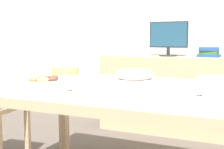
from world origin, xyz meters
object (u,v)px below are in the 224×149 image
at_px(cake_chocolate_round, 65,72).
at_px(book_stack, 209,52).
at_px(tealight_near_front, 199,96).
at_px(computer_monitor, 168,39).
at_px(pastry_platter, 43,80).
at_px(tealight_centre, 70,92).
at_px(cake_golden_bundt, 134,75).
at_px(plate_stack, 215,82).

bearing_deg(cake_chocolate_round, book_stack, 49.17).
bearing_deg(tealight_near_front, book_stack, 95.94).
height_order(computer_monitor, pastry_platter, computer_monitor).
bearing_deg(tealight_centre, cake_chocolate_round, 124.55).
height_order(book_stack, tealight_near_front, book_stack).
height_order(pastry_platter, tealight_centre, pastry_platter).
xyz_separation_m(cake_chocolate_round, pastry_platter, (0.08, -0.40, -0.02)).
xyz_separation_m(book_stack, pastry_platter, (-0.93, -1.57, -0.16)).
distance_m(book_stack, tealight_near_front, 1.77).
bearing_deg(cake_chocolate_round, pastry_platter, -79.17).
relative_size(pastry_platter, tealight_near_front, 7.88).
relative_size(computer_monitor, cake_golden_bundt, 1.44).
relative_size(plate_stack, tealight_near_front, 5.25).
bearing_deg(cake_golden_bundt, tealight_near_front, -44.20).
relative_size(computer_monitor, tealight_near_front, 10.60).
height_order(book_stack, pastry_platter, book_stack).
distance_m(cake_golden_bundt, tealight_near_front, 0.78).
bearing_deg(cake_chocolate_round, tealight_centre, -55.45).
bearing_deg(tealight_near_front, computer_monitor, 109.30).
xyz_separation_m(cake_golden_bundt, pastry_platter, (-0.56, -0.36, -0.02)).
distance_m(book_stack, cake_chocolate_round, 1.55).
distance_m(cake_golden_bundt, plate_stack, 0.60).
bearing_deg(tealight_centre, pastry_platter, 142.22).
height_order(cake_golden_bundt, pastry_platter, cake_golden_bundt).
xyz_separation_m(cake_golden_bundt, tealight_near_front, (0.56, -0.54, -0.03)).
xyz_separation_m(book_stack, cake_golden_bundt, (-0.37, -1.21, -0.13)).
relative_size(computer_monitor, pastry_platter, 1.34).
distance_m(tealight_centre, tealight_near_front, 0.70).
relative_size(book_stack, tealight_near_front, 5.83).
bearing_deg(book_stack, computer_monitor, -179.81).
bearing_deg(book_stack, pastry_platter, -120.64).
bearing_deg(tealight_centre, tealight_near_front, 12.59).
relative_size(computer_monitor, plate_stack, 2.02).
distance_m(book_stack, cake_golden_bundt, 1.28).
xyz_separation_m(cake_chocolate_round, plate_stack, (1.22, -0.19, 0.00)).
height_order(cake_chocolate_round, tealight_near_front, cake_chocolate_round).
xyz_separation_m(cake_golden_bundt, tealight_centre, (-0.13, -0.69, -0.03)).
bearing_deg(tealight_near_front, tealight_centre, -167.41).
bearing_deg(book_stack, tealight_near_front, -84.06).
bearing_deg(cake_golden_bundt, book_stack, 72.89).
distance_m(computer_monitor, cake_golden_bundt, 1.24).
bearing_deg(cake_chocolate_round, cake_golden_bundt, -4.16).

